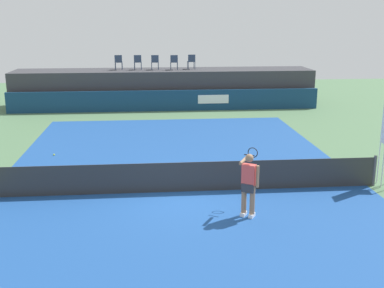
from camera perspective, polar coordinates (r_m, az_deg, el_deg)
name	(u,v)px	position (r m, az deg, el deg)	size (l,w,h in m)	color
ground_plane	(176,163)	(17.93, -1.87, -2.32)	(48.00, 48.00, 0.00)	#4C704C
court_inner	(182,191)	(15.10, -1.19, -5.64)	(12.00, 22.00, 0.00)	#1C478C
sponsor_wall	(166,101)	(28.02, -3.14, 5.16)	(18.00, 0.22, 1.20)	navy
spectator_platform	(164,88)	(29.73, -3.30, 6.68)	(18.00, 2.80, 2.20)	#38383D
spectator_chair_far_left	(119,62)	(29.71, -8.70, 9.63)	(0.44, 0.44, 0.89)	#2D3D56
spectator_chair_left	(138,61)	(29.61, -6.44, 9.69)	(0.45, 0.45, 0.89)	#2D3D56
spectator_chair_center	(155,62)	(29.48, -4.41, 9.72)	(0.44, 0.44, 0.89)	#2D3D56
spectator_chair_right	(174,62)	(29.41, -2.14, 9.74)	(0.45, 0.45, 0.89)	#2D3D56
spectator_chair_far_right	(191,61)	(29.78, -0.07, 9.81)	(0.47, 0.47, 0.89)	#2D3D56
tennis_net	(182,177)	(14.94, -1.20, -3.94)	(12.40, 0.02, 0.95)	#2D2D2D
net_post_far	(374,171)	(16.54, 20.79, -2.98)	(0.10, 0.10, 1.00)	#4C4C51
tennis_player	(249,183)	(13.07, 6.75, -4.57)	(0.70, 1.26, 1.77)	white
tennis_ball	(54,155)	(19.70, -16.03, -1.21)	(0.07, 0.07, 0.07)	#D8EA33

